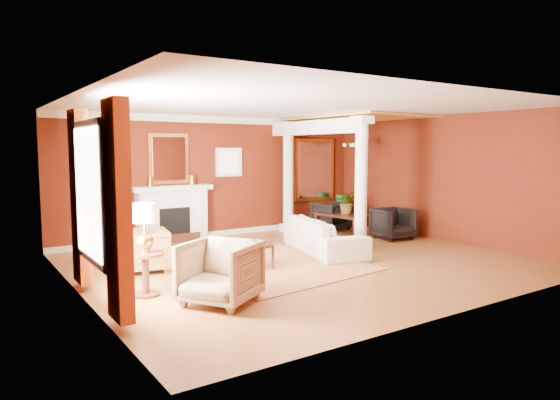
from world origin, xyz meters
TOP-DOWN VIEW (x-y plane):
  - ground at (0.00, 0.00)m, footprint 8.00×8.00m
  - room_shell at (0.00, 0.00)m, footprint 8.04×7.04m
  - fireplace at (-1.30, 3.32)m, footprint 1.85×0.42m
  - overmantel_mirror at (-1.30, 3.45)m, footprint 0.95×0.07m
  - flank_window_left at (-2.85, 3.46)m, footprint 0.70×0.07m
  - flank_window_right at (0.25, 3.46)m, footprint 0.70×0.07m
  - left_window at (-3.89, -0.60)m, footprint 0.21×2.55m
  - column_front at (1.70, 0.30)m, footprint 0.36×0.36m
  - column_back at (1.70, 3.00)m, footprint 0.36×0.36m
  - header_beam at (1.70, 1.90)m, footprint 0.30×3.20m
  - amber_ceiling at (2.85, 1.75)m, footprint 2.30×3.40m
  - dining_mirror at (2.90, 3.45)m, footprint 1.30×0.07m
  - chandelier at (2.90, 1.80)m, footprint 0.60×0.62m
  - crown_trim at (0.00, 3.46)m, footprint 8.00×0.08m
  - base_trim at (0.00, 3.46)m, footprint 8.00×0.08m
  - rug at (-0.78, 0.44)m, footprint 3.33×4.19m
  - sofa at (0.86, 0.48)m, footprint 1.28×2.47m
  - armchair_leopard at (-2.76, 0.93)m, footprint 0.88×0.92m
  - armchair_stripe at (-2.48, -1.42)m, footprint 1.24×1.26m
  - coffee_table at (-1.16, -0.01)m, footprint 0.92×0.92m
  - coffee_book at (-1.20, -0.08)m, footprint 0.15×0.03m
  - side_table at (-3.21, -0.49)m, footprint 0.54×0.54m
  - dining_table at (2.73, 2.02)m, footprint 0.68×1.47m
  - dining_chair_near at (3.17, 0.76)m, footprint 0.85×0.80m
  - dining_chair_far at (2.81, 2.62)m, footprint 0.87×0.83m
  - green_urn at (3.50, 3.00)m, footprint 0.37×0.37m
  - potted_plant at (2.78, 1.98)m, footprint 0.60×0.65m

SIDE VIEW (x-z plane):
  - ground at x=0.00m, z-range 0.00..0.00m
  - rug at x=-0.78m, z-range 0.00..0.02m
  - base_trim at x=0.00m, z-range 0.00..0.12m
  - green_urn at x=3.50m, z-range -0.09..0.78m
  - dining_table at x=2.73m, z-range 0.00..0.79m
  - dining_chair_near at x=3.17m, z-range 0.00..0.81m
  - dining_chair_far at x=2.81m, z-range 0.00..0.81m
  - armchair_leopard at x=-2.76m, z-range 0.00..0.81m
  - coffee_table at x=-1.16m, z-range 0.19..0.65m
  - sofa at x=0.86m, z-range 0.00..0.93m
  - armchair_stripe at x=-2.48m, z-range 0.00..0.96m
  - coffee_book at x=-1.20m, z-range 0.46..0.67m
  - fireplace at x=-1.30m, z-range 0.00..1.29m
  - side_table at x=-3.21m, z-range 0.22..1.57m
  - potted_plant at x=2.78m, z-range 0.79..1.24m
  - left_window at x=-3.89m, z-range 0.12..2.72m
  - column_front at x=1.70m, z-range 0.03..2.83m
  - column_back at x=1.70m, z-range 0.03..2.83m
  - dining_mirror at x=2.90m, z-range 0.70..2.40m
  - flank_window_left at x=-2.85m, z-range 1.45..2.15m
  - flank_window_right at x=0.25m, z-range 1.45..2.15m
  - overmantel_mirror at x=-1.30m, z-range 1.33..2.47m
  - room_shell at x=0.00m, z-range 0.56..3.48m
  - chandelier at x=2.90m, z-range 1.87..2.62m
  - header_beam at x=1.70m, z-range 2.46..2.78m
  - crown_trim at x=0.00m, z-range 2.74..2.90m
  - amber_ceiling at x=2.85m, z-range 2.85..2.89m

